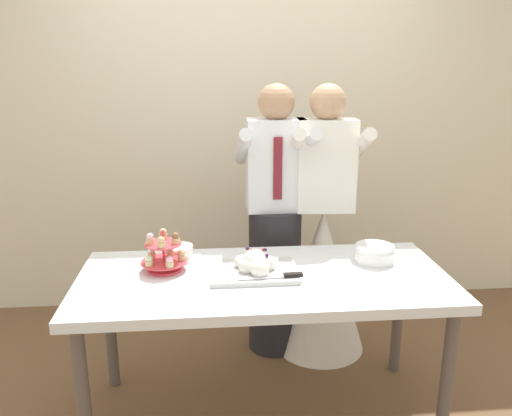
{
  "coord_description": "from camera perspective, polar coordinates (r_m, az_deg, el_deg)",
  "views": [
    {
      "loc": [
        -0.24,
        -2.31,
        1.78
      ],
      "look_at": [
        -0.02,
        0.15,
        1.07
      ],
      "focal_mm": 36.23,
      "sensor_mm": 36.0,
      "label": 1
    }
  ],
  "objects": [
    {
      "name": "person_groom",
      "position": [
        3.16,
        2.1,
        -3.15
      ],
      "size": [
        0.46,
        0.49,
        1.66
      ],
      "color": "#232328",
      "rests_on": "ground_plane"
    },
    {
      "name": "plate_stack",
      "position": [
        2.75,
        12.94,
        -4.91
      ],
      "size": [
        0.2,
        0.2,
        0.09
      ],
      "color": "white",
      "rests_on": "dessert_table"
    },
    {
      "name": "main_cake_tray",
      "position": [
        2.53,
        -0.16,
        -6.48
      ],
      "size": [
        0.44,
        0.31,
        0.13
      ],
      "color": "silver",
      "rests_on": "dessert_table"
    },
    {
      "name": "cupcake_stand",
      "position": [
        2.6,
        -10.14,
        -5.07
      ],
      "size": [
        0.23,
        0.23,
        0.21
      ],
      "color": "#D83F4C",
      "rests_on": "dessert_table"
    },
    {
      "name": "round_cake",
      "position": [
        2.77,
        -8.61,
        -4.87
      ],
      "size": [
        0.24,
        0.24,
        0.07
      ],
      "color": "white",
      "rests_on": "dessert_table"
    },
    {
      "name": "ground_plane",
      "position": [
        2.92,
        0.79,
        -21.55
      ],
      "size": [
        8.0,
        8.0,
        0.0
      ],
      "primitive_type": "plane",
      "color": "brown"
    },
    {
      "name": "rear_wall",
      "position": [
        3.73,
        -1.37,
        10.87
      ],
      "size": [
        5.2,
        0.1,
        2.9
      ],
      "primitive_type": "cube",
      "color": "beige",
      "rests_on": "ground_plane"
    },
    {
      "name": "person_bride",
      "position": [
        3.24,
        7.3,
        -5.89
      ],
      "size": [
        0.56,
        0.56,
        1.66
      ],
      "color": "white",
      "rests_on": "ground_plane"
    },
    {
      "name": "dessert_table",
      "position": [
        2.56,
        0.85,
        -9.0
      ],
      "size": [
        1.8,
        0.8,
        0.78
      ],
      "color": "silver",
      "rests_on": "ground_plane"
    }
  ]
}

